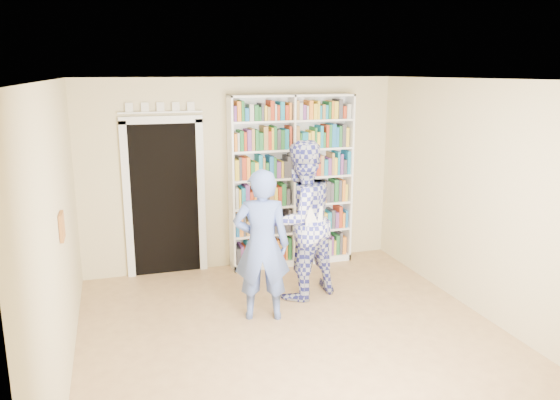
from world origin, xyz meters
The scene contains 11 objects.
floor centered at (0.00, 0.00, 0.00)m, with size 5.00×5.00×0.00m, color #9C724B.
ceiling centered at (0.00, 0.00, 2.70)m, with size 5.00×5.00×0.00m, color white.
wall_back centered at (0.00, 2.50, 1.35)m, with size 4.50×4.50×0.00m, color beige.
wall_left centered at (-2.25, 0.00, 1.35)m, with size 5.00×5.00×0.00m, color beige.
wall_right centered at (2.25, 0.00, 1.35)m, with size 5.00×5.00×0.00m, color beige.
bookshelf centered at (0.68, 2.34, 1.24)m, with size 1.79×0.34×2.46m.
doorway centered at (-1.10, 2.48, 1.18)m, with size 1.10×0.08×2.43m.
wall_art centered at (-2.23, 0.20, 1.40)m, with size 0.03×0.25×0.25m, color brown.
man_blue centered at (-0.21, 0.69, 0.87)m, with size 0.64×0.42×1.75m, color #5169B4.
man_plaid centered at (0.41, 1.16, 0.99)m, with size 0.96×0.75×1.98m, color #2F3392.
paper_sheet centered at (0.49, 0.89, 1.06)m, with size 0.22×0.01×0.31m, color white.
Camera 1 is at (-1.74, -4.95, 2.78)m, focal length 35.00 mm.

